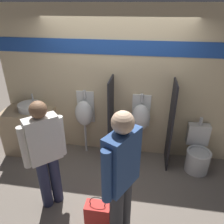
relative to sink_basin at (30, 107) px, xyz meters
The scene contains 13 objects.
ground_plane 1.88m from the sink_basin, 12.16° to the right, with size 16.00×16.00×0.00m, color #70665B.
display_wall 1.66m from the sink_basin, ahead, with size 4.28×0.07×2.70m.
sink_counter 0.51m from the sink_basin, 130.87° to the right, with size 0.90×0.57×0.88m.
sink_basin is the anchor object (origin of this frame).
cell_phone 0.29m from the sink_basin, 37.94° to the right, with size 0.07×0.14×0.01m.
divider_near_counter 1.55m from the sink_basin, ahead, with size 0.03×0.50×1.58m.
divider_mid 2.59m from the sink_basin, ahead, with size 0.03×0.50×1.58m.
urinal_near_counter 1.03m from the sink_basin, ahead, with size 0.35×0.27×1.27m.
urinal_far 2.07m from the sink_basin, ahead, with size 0.35×0.27×1.27m.
toilet 3.17m from the sink_basin, ahead, with size 0.42×0.58×0.92m.
person_in_vest 1.50m from the sink_basin, 54.84° to the right, with size 0.45×0.43×1.66m.
person_with_lanyard 2.49m from the sink_basin, 39.34° to the right, with size 0.39×0.56×1.78m.
shopping_bag 2.35m from the sink_basin, 43.30° to the right, with size 0.32×0.18×0.56m.
Camera 1 is at (0.52, -3.05, 2.70)m, focal length 35.00 mm.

